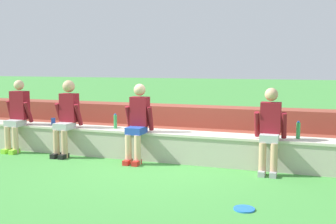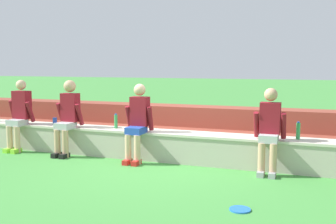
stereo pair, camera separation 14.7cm
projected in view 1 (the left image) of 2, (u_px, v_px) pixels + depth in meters
ground_plane at (163, 163)px, 6.85m from camera, size 80.00×80.00×0.00m
stone_seating_wall at (168, 145)px, 7.04m from camera, size 7.99×0.51×0.51m
brick_bleachers at (188, 130)px, 8.22m from camera, size 11.44×1.18×0.82m
person_far_left at (17, 114)px, 7.74m from camera, size 0.51×0.53×1.38m
person_left_of_center at (67, 115)px, 7.37m from camera, size 0.49×0.58×1.39m
person_center at (138, 121)px, 6.89m from camera, size 0.49×0.56×1.34m
person_right_of_center at (270, 128)px, 6.16m from camera, size 0.49×0.50×1.32m
water_bottle_near_left at (298, 130)px, 6.32m from camera, size 0.06×0.06×0.28m
water_bottle_near_right at (115, 122)px, 7.33m from camera, size 0.06×0.06×0.27m
plastic_cup_left_end at (53, 121)px, 7.83m from camera, size 0.08×0.08×0.13m
frisbee at (244, 209)px, 4.65m from camera, size 0.25×0.25×0.02m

